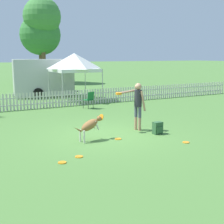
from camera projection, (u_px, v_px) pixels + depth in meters
name	position (u px, v px, depth m)	size (l,w,h in m)	color
ground_plane	(109.00, 135.00, 10.98)	(240.00, 240.00, 0.00)	#4C7A38
handler_person	(137.00, 101.00, 11.49)	(1.10, 0.47, 1.76)	tan
leaping_dog	(90.00, 125.00, 10.18)	(1.19, 0.46, 0.82)	olive
frisbee_near_handler	(79.00, 157.00, 8.59)	(0.22, 0.22, 0.02)	orange
frisbee_near_dog	(186.00, 142.00, 10.01)	(0.22, 0.22, 0.02)	orange
frisbee_midfield	(62.00, 162.00, 8.12)	(0.22, 0.22, 0.02)	orange
frisbee_far_scatter	(118.00, 139.00, 10.42)	(0.22, 0.22, 0.02)	orange
backpack_on_grass	(158.00, 128.00, 11.08)	(0.33, 0.26, 0.44)	#2D5633
picket_fence	(50.00, 100.00, 16.66)	(26.38, 0.04, 0.87)	beige
folding_chair_center	(89.00, 98.00, 16.32)	(0.56, 0.57, 0.90)	#333338
canopy_tent_main	(74.00, 63.00, 18.99)	(2.58, 2.58, 2.90)	#B2B2B2
equipment_trailer	(43.00, 77.00, 21.22)	(4.80, 2.79, 2.51)	#B7B7B7
tree_left_grove	(40.00, 35.00, 31.07)	(4.04, 4.04, 6.82)	brown
tree_right_grove	(42.00, 17.00, 30.08)	(3.64, 3.64, 8.29)	brown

